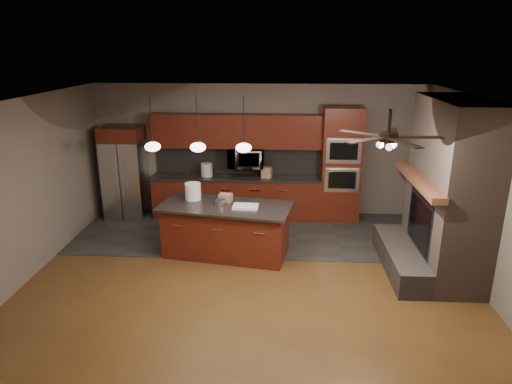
# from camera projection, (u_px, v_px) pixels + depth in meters

# --- Properties ---
(ground) EXTENTS (7.00, 7.00, 0.00)m
(ground) POSITION_uv_depth(u_px,v_px,m) (250.00, 277.00, 7.33)
(ground) COLOR brown
(ground) RESTS_ON ground
(ceiling) EXTENTS (7.00, 6.00, 0.02)m
(ceiling) POSITION_uv_depth(u_px,v_px,m) (250.00, 100.00, 6.47)
(ceiling) COLOR white
(ceiling) RESTS_ON back_wall
(back_wall) EXTENTS (7.00, 0.02, 2.80)m
(back_wall) POSITION_uv_depth(u_px,v_px,m) (260.00, 151.00, 9.75)
(back_wall) COLOR #6C6056
(back_wall) RESTS_ON ground
(right_wall) EXTENTS (0.02, 6.00, 2.80)m
(right_wall) POSITION_uv_depth(u_px,v_px,m) (487.00, 198.00, 6.72)
(right_wall) COLOR #6C6056
(right_wall) RESTS_ON ground
(left_wall) EXTENTS (0.02, 6.00, 2.80)m
(left_wall) POSITION_uv_depth(u_px,v_px,m) (26.00, 190.00, 7.09)
(left_wall) COLOR #6C6056
(left_wall) RESTS_ON ground
(slate_tile_patch) EXTENTS (7.00, 2.40, 0.01)m
(slate_tile_patch) POSITION_uv_depth(u_px,v_px,m) (257.00, 233.00, 9.04)
(slate_tile_patch) COLOR #302E2C
(slate_tile_patch) RESTS_ON ground
(fireplace_column) EXTENTS (1.30, 2.10, 2.80)m
(fireplace_column) POSITION_uv_depth(u_px,v_px,m) (445.00, 196.00, 7.15)
(fireplace_column) COLOR brown
(fireplace_column) RESTS_ON ground
(back_cabinetry) EXTENTS (3.59, 0.64, 2.20)m
(back_cabinetry) POSITION_uv_depth(u_px,v_px,m) (237.00, 176.00, 9.69)
(back_cabinetry) COLOR #5B1C10
(back_cabinetry) RESTS_ON ground
(oven_tower) EXTENTS (0.80, 0.63, 2.38)m
(oven_tower) POSITION_uv_depth(u_px,v_px,m) (341.00, 165.00, 9.43)
(oven_tower) COLOR #5B1C10
(oven_tower) RESTS_ON ground
(microwave) EXTENTS (0.73, 0.41, 0.50)m
(microwave) POSITION_uv_depth(u_px,v_px,m) (246.00, 158.00, 9.56)
(microwave) COLOR silver
(microwave) RESTS_ON back_cabinetry
(refrigerator) EXTENTS (0.83, 0.75, 1.96)m
(refrigerator) POSITION_uv_depth(u_px,v_px,m) (125.00, 172.00, 9.67)
(refrigerator) COLOR silver
(refrigerator) RESTS_ON ground
(kitchen_island) EXTENTS (2.39, 1.40, 0.92)m
(kitchen_island) POSITION_uv_depth(u_px,v_px,m) (226.00, 230.00, 7.99)
(kitchen_island) COLOR #5B1C10
(kitchen_island) RESTS_ON ground
(white_bucket) EXTENTS (0.31, 0.31, 0.30)m
(white_bucket) POSITION_uv_depth(u_px,v_px,m) (193.00, 191.00, 8.10)
(white_bucket) COLOR white
(white_bucket) RESTS_ON kitchen_island
(paint_can) EXTENTS (0.23, 0.23, 0.11)m
(paint_can) POSITION_uv_depth(u_px,v_px,m) (220.00, 202.00, 7.82)
(paint_can) COLOR #ACACB1
(paint_can) RESTS_ON kitchen_island
(paint_tray) EXTENTS (0.44, 0.31, 0.04)m
(paint_tray) POSITION_uv_depth(u_px,v_px,m) (246.00, 207.00, 7.72)
(paint_tray) COLOR white
(paint_tray) RESTS_ON kitchen_island
(cardboard_box) EXTENTS (0.25, 0.20, 0.14)m
(cardboard_box) POSITION_uv_depth(u_px,v_px,m) (226.00, 198.00, 8.02)
(cardboard_box) COLOR #9B7850
(cardboard_box) RESTS_ON kitchen_island
(counter_bucket) EXTENTS (0.32, 0.32, 0.28)m
(counter_bucket) POSITION_uv_depth(u_px,v_px,m) (207.00, 170.00, 9.64)
(counter_bucket) COLOR silver
(counter_bucket) RESTS_ON back_cabinetry
(counter_box) EXTENTS (0.24, 0.21, 0.22)m
(counter_box) POSITION_uv_depth(u_px,v_px,m) (267.00, 172.00, 9.53)
(counter_box) COLOR tan
(counter_box) RESTS_ON back_cabinetry
(pendant_left) EXTENTS (0.26, 0.26, 0.92)m
(pendant_left) POSITION_uv_depth(u_px,v_px,m) (153.00, 146.00, 7.48)
(pendant_left) COLOR black
(pendant_left) RESTS_ON ceiling
(pendant_center) EXTENTS (0.26, 0.26, 0.92)m
(pendant_center) POSITION_uv_depth(u_px,v_px,m) (198.00, 147.00, 7.44)
(pendant_center) COLOR black
(pendant_center) RESTS_ON ceiling
(pendant_right) EXTENTS (0.26, 0.26, 0.92)m
(pendant_right) POSITION_uv_depth(u_px,v_px,m) (244.00, 148.00, 7.40)
(pendant_right) COLOR black
(pendant_right) RESTS_ON ceiling
(ceiling_fan) EXTENTS (1.27, 1.33, 0.41)m
(ceiling_fan) POSITION_uv_depth(u_px,v_px,m) (388.00, 136.00, 5.72)
(ceiling_fan) COLOR black
(ceiling_fan) RESTS_ON ceiling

